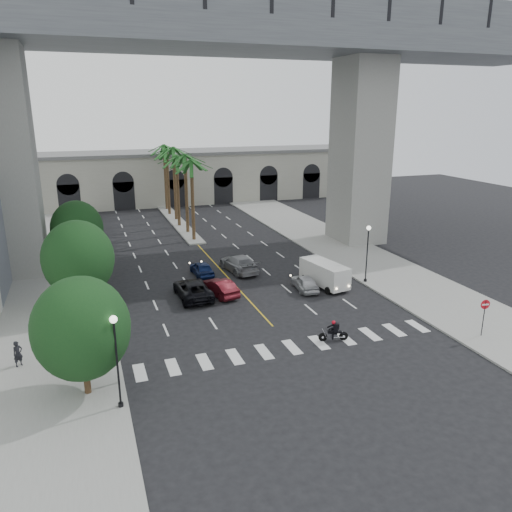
{
  "coord_description": "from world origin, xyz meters",
  "views": [
    {
      "loc": [
        -12.35,
        -29.13,
        15.33
      ],
      "look_at": [
        0.1,
        6.0,
        4.24
      ],
      "focal_mm": 35.0,
      "sensor_mm": 36.0,
      "label": 1
    }
  ],
  "objects_px": {
    "car_d": "(239,263)",
    "lamp_post_left_near": "(116,354)",
    "car_e": "(202,268)",
    "pedestrian_a": "(18,354)",
    "lamp_post_right": "(367,249)",
    "traffic_signal_near": "(116,345)",
    "car_a": "(305,283)",
    "traffic_signal_far": "(111,318)",
    "car_b": "(220,287)",
    "cargo_van": "(325,273)",
    "car_c": "(193,289)",
    "do_not_enter_sign": "(485,310)",
    "pedestrian_b": "(105,322)",
    "motorcycle_rider": "(334,332)",
    "lamp_post_left_far": "(97,249)"
  },
  "relations": [
    {
      "from": "car_e",
      "to": "pedestrian_a",
      "type": "height_order",
      "value": "pedestrian_a"
    },
    {
      "from": "motorcycle_rider",
      "to": "car_c",
      "type": "distance_m",
      "value": 13.36
    },
    {
      "from": "car_e",
      "to": "car_a",
      "type": "bearing_deg",
      "value": 134.9
    },
    {
      "from": "lamp_post_left_far",
      "to": "pedestrian_b",
      "type": "bearing_deg",
      "value": -91.14
    },
    {
      "from": "pedestrian_b",
      "to": "car_b",
      "type": "bearing_deg",
      "value": 66.44
    },
    {
      "from": "cargo_van",
      "to": "lamp_post_left_far",
      "type": "bearing_deg",
      "value": 148.18
    },
    {
      "from": "lamp_post_right",
      "to": "traffic_signal_near",
      "type": "distance_m",
      "value": 25.02
    },
    {
      "from": "car_c",
      "to": "do_not_enter_sign",
      "type": "xyz_separation_m",
      "value": [
        17.24,
        -14.14,
        1.27
      ]
    },
    {
      "from": "traffic_signal_far",
      "to": "car_e",
      "type": "xyz_separation_m",
      "value": [
        9.16,
        13.63,
        -1.83
      ]
    },
    {
      "from": "motorcycle_rider",
      "to": "pedestrian_b",
      "type": "bearing_deg",
      "value": 170.2
    },
    {
      "from": "lamp_post_left_near",
      "to": "cargo_van",
      "type": "distance_m",
      "value": 23.23
    },
    {
      "from": "car_a",
      "to": "lamp_post_left_far",
      "type": "bearing_deg",
      "value": -19.09
    },
    {
      "from": "car_a",
      "to": "cargo_van",
      "type": "xyz_separation_m",
      "value": [
        2.03,
        0.23,
        0.55
      ]
    },
    {
      "from": "car_b",
      "to": "cargo_van",
      "type": "bearing_deg",
      "value": 160.6
    },
    {
      "from": "lamp_post_left_near",
      "to": "pedestrian_b",
      "type": "relative_size",
      "value": 3.4
    },
    {
      "from": "lamp_post_left_near",
      "to": "lamp_post_left_far",
      "type": "distance_m",
      "value": 21.0
    },
    {
      "from": "car_e",
      "to": "cargo_van",
      "type": "height_order",
      "value": "cargo_van"
    },
    {
      "from": "lamp_post_left_far",
      "to": "pedestrian_a",
      "type": "relative_size",
      "value": 3.28
    },
    {
      "from": "lamp_post_left_far",
      "to": "car_c",
      "type": "relative_size",
      "value": 0.97
    },
    {
      "from": "car_c",
      "to": "do_not_enter_sign",
      "type": "distance_m",
      "value": 22.33
    },
    {
      "from": "do_not_enter_sign",
      "to": "pedestrian_b",
      "type": "bearing_deg",
      "value": 168.36
    },
    {
      "from": "car_a",
      "to": "traffic_signal_far",
      "type": "bearing_deg",
      "value": 27.64
    },
    {
      "from": "car_a",
      "to": "lamp_post_right",
      "type": "bearing_deg",
      "value": -176.16
    },
    {
      "from": "car_d",
      "to": "lamp_post_left_near",
      "type": "bearing_deg",
      "value": 50.11
    },
    {
      "from": "lamp_post_left_near",
      "to": "do_not_enter_sign",
      "type": "xyz_separation_m",
      "value": [
        24.4,
        0.47,
        -1.19
      ]
    },
    {
      "from": "traffic_signal_far",
      "to": "lamp_post_right",
      "type": "bearing_deg",
      "value": 15.98
    },
    {
      "from": "lamp_post_right",
      "to": "car_c",
      "type": "distance_m",
      "value": 15.91
    },
    {
      "from": "lamp_post_left_near",
      "to": "traffic_signal_near",
      "type": "xyz_separation_m",
      "value": [
        0.1,
        2.5,
        -0.71
      ]
    },
    {
      "from": "car_e",
      "to": "car_c",
      "type": "bearing_deg",
      "value": 66.63
    },
    {
      "from": "traffic_signal_near",
      "to": "car_b",
      "type": "distance_m",
      "value": 15.23
    },
    {
      "from": "lamp_post_right",
      "to": "car_a",
      "type": "relative_size",
      "value": 1.35
    },
    {
      "from": "pedestrian_b",
      "to": "do_not_enter_sign",
      "type": "relative_size",
      "value": 0.56
    },
    {
      "from": "car_a",
      "to": "do_not_enter_sign",
      "type": "xyz_separation_m",
      "value": [
        7.59,
        -12.73,
        1.36
      ]
    },
    {
      "from": "lamp_post_right",
      "to": "car_b",
      "type": "bearing_deg",
      "value": 174.05
    },
    {
      "from": "lamp_post_right",
      "to": "pedestrian_a",
      "type": "xyz_separation_m",
      "value": [
        -28.28,
        -6.46,
        -2.26
      ]
    },
    {
      "from": "motorcycle_rider",
      "to": "do_not_enter_sign",
      "type": "height_order",
      "value": "do_not_enter_sign"
    },
    {
      "from": "car_e",
      "to": "pedestrian_a",
      "type": "relative_size",
      "value": 2.45
    },
    {
      "from": "traffic_signal_far",
      "to": "car_e",
      "type": "height_order",
      "value": "traffic_signal_far"
    },
    {
      "from": "car_d",
      "to": "traffic_signal_far",
      "type": "bearing_deg",
      "value": 39.51
    },
    {
      "from": "traffic_signal_far",
      "to": "pedestrian_a",
      "type": "relative_size",
      "value": 2.24
    },
    {
      "from": "car_b",
      "to": "do_not_enter_sign",
      "type": "distance_m",
      "value": 20.48
    },
    {
      "from": "lamp_post_right",
      "to": "pedestrian_a",
      "type": "height_order",
      "value": "lamp_post_right"
    },
    {
      "from": "traffic_signal_far",
      "to": "do_not_enter_sign",
      "type": "xyz_separation_m",
      "value": [
        24.3,
        -6.03,
        -0.48
      ]
    },
    {
      "from": "pedestrian_a",
      "to": "pedestrian_b",
      "type": "distance_m",
      "value": 6.17
    },
    {
      "from": "cargo_van",
      "to": "motorcycle_rider",
      "type": "bearing_deg",
      "value": -123.45
    },
    {
      "from": "motorcycle_rider",
      "to": "car_c",
      "type": "xyz_separation_m",
      "value": [
        -7.34,
        11.17,
        0.09
      ]
    },
    {
      "from": "lamp_post_left_near",
      "to": "pedestrian_b",
      "type": "distance_m",
      "value": 10.03
    },
    {
      "from": "traffic_signal_far",
      "to": "car_a",
      "type": "xyz_separation_m",
      "value": [
        16.71,
        6.7,
        -1.84
      ]
    },
    {
      "from": "lamp_post_left_near",
      "to": "car_e",
      "type": "relative_size",
      "value": 1.34
    },
    {
      "from": "traffic_signal_far",
      "to": "car_d",
      "type": "relative_size",
      "value": 0.65
    }
  ]
}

